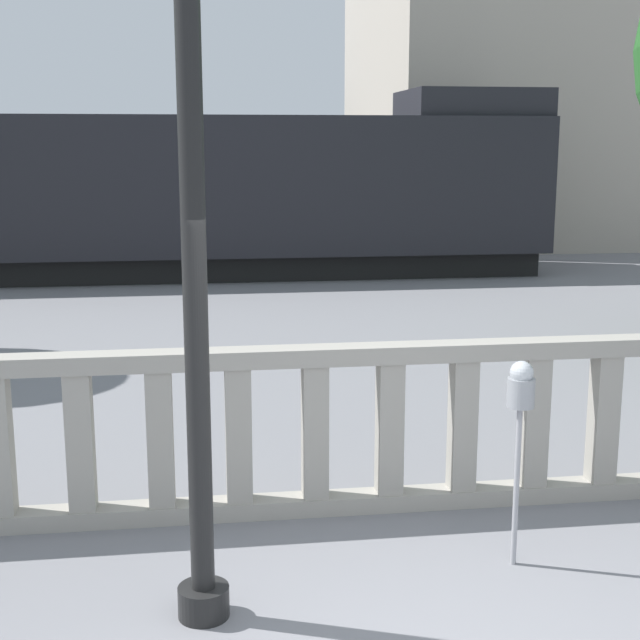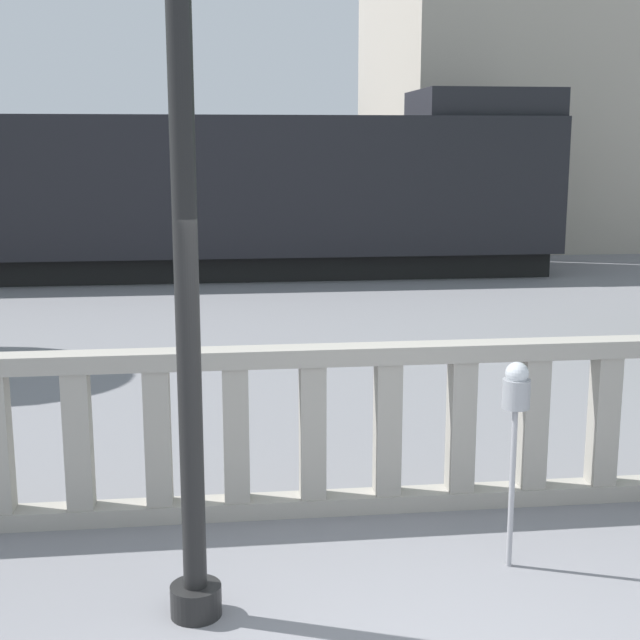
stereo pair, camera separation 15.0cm
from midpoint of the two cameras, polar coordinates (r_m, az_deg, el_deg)
name	(u,v)px [view 1 (the left image)]	position (r m, az deg, el deg)	size (l,w,h in m)	color
balustrade	(352,429)	(7.16, 1.49, -7.01)	(17.01, 0.24, 1.37)	#9E998E
lamppost	(190,112)	(5.21, -9.16, 13.01)	(0.36, 0.36, 5.53)	black
parking_meter	(520,400)	(6.23, 12.03, -5.00)	(0.19, 0.19, 1.48)	#99999E
train_near	(88,194)	(20.18, -14.81, 7.82)	(20.47, 3.03, 4.09)	black
train_far	(214,168)	(34.44, -6.94, 9.63)	(19.03, 2.60, 4.37)	black
building_block	(555,44)	(29.72, 14.65, 16.71)	(11.56, 9.69, 11.84)	#ADA393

